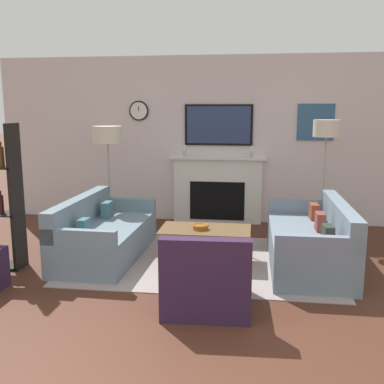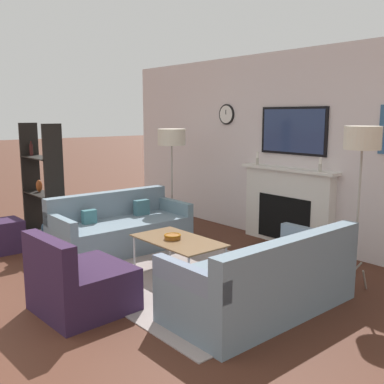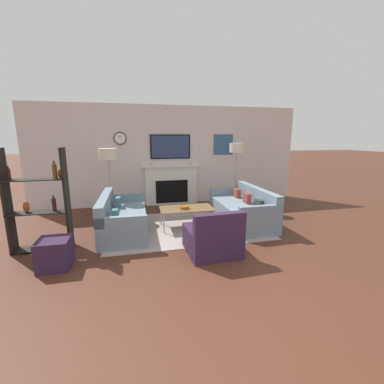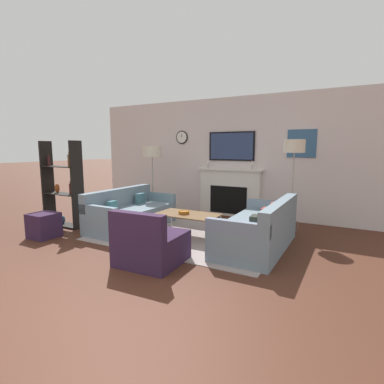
{
  "view_description": "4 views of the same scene",
  "coord_description": "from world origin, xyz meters",
  "px_view_note": "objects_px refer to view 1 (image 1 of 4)",
  "views": [
    {
      "loc": [
        0.59,
        -2.34,
        1.85
      ],
      "look_at": [
        -0.23,
        3.51,
        0.76
      ],
      "focal_mm": 42.0,
      "sensor_mm": 36.0,
      "label": 1
    },
    {
      "loc": [
        3.89,
        -0.14,
        1.82
      ],
      "look_at": [
        -0.16,
        3.27,
        0.91
      ],
      "focal_mm": 42.0,
      "sensor_mm": 36.0,
      "label": 2
    },
    {
      "loc": [
        -1.02,
        -2.1,
        1.86
      ],
      "look_at": [
        0.19,
        3.14,
        0.7
      ],
      "focal_mm": 24.0,
      "sensor_mm": 36.0,
      "label": 3
    },
    {
      "loc": [
        2.56,
        -1.52,
        1.56
      ],
      "look_at": [
        -0.18,
        3.43,
        0.73
      ],
      "focal_mm": 28.0,
      "sensor_mm": 36.0,
      "label": 4
    }
  ],
  "objects_px": {
    "couch_left": "(103,236)",
    "coffee_table": "(205,231)",
    "floor_lamp_left": "(108,136)",
    "couch_right": "(311,243)",
    "decorative_bowl": "(201,227)",
    "armchair": "(207,282)",
    "floor_lamp_right": "(326,131)"
  },
  "relations": [
    {
      "from": "decorative_bowl",
      "to": "floor_lamp_left",
      "type": "xyz_separation_m",
      "value": [
        -1.52,
        1.17,
        1.01
      ]
    },
    {
      "from": "couch_left",
      "to": "coffee_table",
      "type": "relative_size",
      "value": 1.68
    },
    {
      "from": "coffee_table",
      "to": "decorative_bowl",
      "type": "height_order",
      "value": "decorative_bowl"
    },
    {
      "from": "coffee_table",
      "to": "floor_lamp_left",
      "type": "distance_m",
      "value": 2.21
    },
    {
      "from": "couch_left",
      "to": "floor_lamp_right",
      "type": "bearing_deg",
      "value": 21.25
    },
    {
      "from": "floor_lamp_left",
      "to": "coffee_table",
      "type": "bearing_deg",
      "value": -35.59
    },
    {
      "from": "couch_left",
      "to": "floor_lamp_right",
      "type": "distance_m",
      "value": 3.31
    },
    {
      "from": "floor_lamp_left",
      "to": "armchair",
      "type": "bearing_deg",
      "value": -54.43
    },
    {
      "from": "couch_right",
      "to": "floor_lamp_right",
      "type": "bearing_deg",
      "value": 76.22
    },
    {
      "from": "armchair",
      "to": "floor_lamp_left",
      "type": "bearing_deg",
      "value": 125.57
    },
    {
      "from": "armchair",
      "to": "coffee_table",
      "type": "relative_size",
      "value": 0.76
    },
    {
      "from": "floor_lamp_right",
      "to": "floor_lamp_left",
      "type": "bearing_deg",
      "value": 180.0
    },
    {
      "from": "coffee_table",
      "to": "floor_lamp_right",
      "type": "bearing_deg",
      "value": 36.24
    },
    {
      "from": "couch_left",
      "to": "coffee_table",
      "type": "distance_m",
      "value": 1.31
    },
    {
      "from": "armchair",
      "to": "coffee_table",
      "type": "height_order",
      "value": "armchair"
    },
    {
      "from": "couch_right",
      "to": "coffee_table",
      "type": "distance_m",
      "value": 1.27
    },
    {
      "from": "couch_left",
      "to": "couch_right",
      "type": "bearing_deg",
      "value": -0.03
    },
    {
      "from": "couch_right",
      "to": "armchair",
      "type": "height_order",
      "value": "couch_right"
    },
    {
      "from": "couch_left",
      "to": "armchair",
      "type": "xyz_separation_m",
      "value": [
        1.47,
        -1.32,
        -0.01
      ]
    },
    {
      "from": "couch_right",
      "to": "armchair",
      "type": "xyz_separation_m",
      "value": [
        -1.11,
        -1.32,
        -0.03
      ]
    },
    {
      "from": "decorative_bowl",
      "to": "floor_lamp_left",
      "type": "relative_size",
      "value": 0.12
    },
    {
      "from": "armchair",
      "to": "floor_lamp_right",
      "type": "xyz_separation_m",
      "value": [
        1.38,
        2.43,
        1.3
      ]
    },
    {
      "from": "couch_left",
      "to": "couch_right",
      "type": "relative_size",
      "value": 0.99
    },
    {
      "from": "couch_left",
      "to": "decorative_bowl",
      "type": "relative_size",
      "value": 9.44
    },
    {
      "from": "floor_lamp_left",
      "to": "couch_right",
      "type": "bearing_deg",
      "value": -21.3
    },
    {
      "from": "couch_left",
      "to": "decorative_bowl",
      "type": "height_order",
      "value": "couch_left"
    },
    {
      "from": "couch_left",
      "to": "couch_right",
      "type": "xyz_separation_m",
      "value": [
        2.57,
        -0.0,
        0.01
      ]
    },
    {
      "from": "couch_right",
      "to": "coffee_table",
      "type": "xyz_separation_m",
      "value": [
        -1.27,
        -0.02,
        0.11
      ]
    },
    {
      "from": "floor_lamp_left",
      "to": "couch_left",
      "type": "bearing_deg",
      "value": -76.38
    },
    {
      "from": "decorative_bowl",
      "to": "coffee_table",
      "type": "bearing_deg",
      "value": 35.09
    },
    {
      "from": "decorative_bowl",
      "to": "couch_left",
      "type": "bearing_deg",
      "value": 177.31
    },
    {
      "from": "armchair",
      "to": "floor_lamp_right",
      "type": "relative_size",
      "value": 0.49
    }
  ]
}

